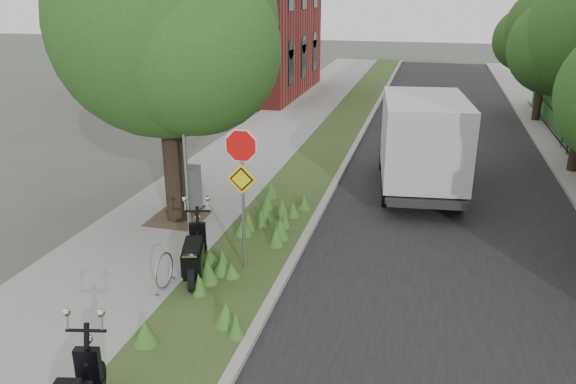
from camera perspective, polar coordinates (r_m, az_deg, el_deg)
name	(u,v)px	position (r m, az deg, el deg)	size (l,w,h in m)	color
ground	(301,295)	(11.53, 1.37, -10.39)	(120.00, 120.00, 0.00)	#4C5147
sidewalk_near	(252,149)	(21.53, -3.67, 4.33)	(3.50, 60.00, 0.12)	gray
verge	(323,154)	(20.87, 3.55, 3.84)	(2.00, 60.00, 0.12)	#2B471E
kerb_near	(350,156)	(20.71, 6.28, 3.64)	(0.20, 60.00, 0.13)	#9E9991
road	(448,165)	(20.57, 15.96, 2.69)	(7.00, 60.00, 0.01)	black
kerb_far	(556,170)	(20.98, 25.54, 1.99)	(0.20, 60.00, 0.13)	#9E9991
street_tree_main	(162,35)	(14.10, -12.64, 15.31)	(6.21, 5.54, 7.66)	black
bare_post	(185,159)	(13.24, -10.39, 3.36)	(0.08, 0.08, 4.00)	#A5A8AD
bike_hoop	(164,271)	(11.63, -12.49, -7.82)	(0.06, 0.78, 0.77)	#A5A8AD
sign_assembly	(242,171)	(11.45, -4.71, 2.09)	(0.94, 0.08, 3.22)	#A5A8AD
brick_building	(227,19)	(33.84, -6.20, 17.05)	(9.40, 10.40, 8.30)	maroon
far_tree_c	(547,34)	(28.22, 24.78, 14.35)	(4.37, 3.89, 5.93)	black
scooter_near	(195,260)	(11.80, -9.47, -6.79)	(0.77, 1.90, 0.93)	black
box_truck	(421,139)	(17.24, 13.38, 5.30)	(2.79, 5.75, 2.51)	#262628
utility_cabinet	(184,189)	(15.50, -10.49, 0.31)	(0.94, 0.65, 1.23)	#262628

